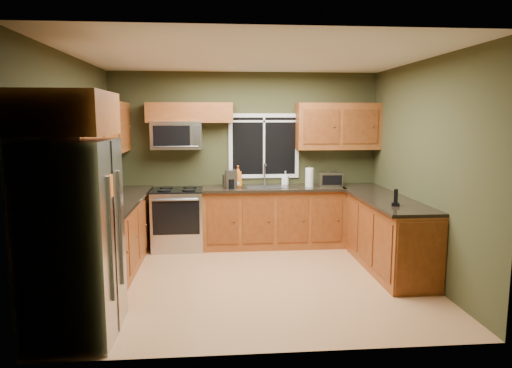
{
  "coord_description": "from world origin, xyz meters",
  "views": [
    {
      "loc": [
        -0.44,
        -5.42,
        1.99
      ],
      "look_at": [
        0.05,
        0.35,
        1.15
      ],
      "focal_mm": 32.0,
      "sensor_mm": 36.0,
      "label": 1
    }
  ],
  "objects": [
    {
      "name": "upper_cabinets_back_right",
      "position": [
        1.45,
        1.64,
        1.86
      ],
      "size": [
        1.3,
        0.33,
        0.72
      ],
      "primitive_type": "cube",
      "color": "brown",
      "rests_on": "back_wall"
    },
    {
      "name": "right_wall",
      "position": [
        2.1,
        0.0,
        1.35
      ],
      "size": [
        0.0,
        3.6,
        3.6
      ],
      "primitive_type": "plane",
      "rotation": [
        1.57,
        0.0,
        -1.57
      ],
      "color": "#36371E",
      "rests_on": "ground"
    },
    {
      "name": "base_cabinets_left",
      "position": [
        -1.8,
        0.48,
        0.45
      ],
      "size": [
        0.6,
        2.65,
        0.9
      ],
      "primitive_type": "cube",
      "color": "brown",
      "rests_on": "ground"
    },
    {
      "name": "window",
      "position": [
        0.3,
        1.78,
        1.55
      ],
      "size": [
        1.12,
        0.03,
        1.02
      ],
      "color": "white",
      "rests_on": "back_wall"
    },
    {
      "name": "base_cabinets_back",
      "position": [
        0.42,
        1.5,
        0.45
      ],
      "size": [
        2.17,
        0.6,
        0.9
      ],
      "primitive_type": "cube",
      "color": "brown",
      "rests_on": "ground"
    },
    {
      "name": "soap_bottle_a",
      "position": [
        -0.13,
        1.5,
        1.11
      ],
      "size": [
        0.14,
        0.14,
        0.33
      ],
      "primitive_type": "imported",
      "rotation": [
        0.0,
        0.0,
        0.08
      ],
      "color": "orange",
      "rests_on": "countertop_back"
    },
    {
      "name": "microwave",
      "position": [
        -1.05,
        1.61,
        1.73
      ],
      "size": [
        0.76,
        0.41,
        0.42
      ],
      "color": "#B7B7BC",
      "rests_on": "back_wall"
    },
    {
      "name": "front_wall",
      "position": [
        0.0,
        -1.8,
        1.35
      ],
      "size": [
        4.2,
        0.0,
        4.2
      ],
      "primitive_type": "plane",
      "rotation": [
        -1.57,
        0.0,
        0.0
      ],
      "color": "#36371E",
      "rests_on": "ground"
    },
    {
      "name": "base_cabinets_peninsula",
      "position": [
        1.8,
        0.54,
        0.45
      ],
      "size": [
        0.6,
        2.52,
        0.9
      ],
      "color": "brown",
      "rests_on": "ground"
    },
    {
      "name": "soap_bottle_b",
      "position": [
        0.64,
        1.7,
        1.05
      ],
      "size": [
        0.13,
        0.13,
        0.21
      ],
      "primitive_type": "imported",
      "rotation": [
        0.0,
        0.0,
        -0.4
      ],
      "color": "white",
      "rests_on": "countertop_back"
    },
    {
      "name": "countertop_back",
      "position": [
        0.42,
        1.48,
        0.92
      ],
      "size": [
        2.17,
        0.65,
        0.04
      ],
      "primitive_type": "cube",
      "color": "black",
      "rests_on": "base_cabinets_back"
    },
    {
      "name": "paper_towel_roll",
      "position": [
        0.96,
        1.43,
        1.09
      ],
      "size": [
        0.14,
        0.14,
        0.32
      ],
      "color": "white",
      "rests_on": "countertop_back"
    },
    {
      "name": "back_wall",
      "position": [
        0.0,
        1.8,
        1.35
      ],
      "size": [
        4.2,
        0.0,
        4.2
      ],
      "primitive_type": "plane",
      "rotation": [
        1.57,
        0.0,
        0.0
      ],
      "color": "#36371E",
      "rests_on": "ground"
    },
    {
      "name": "coffee_maker",
      "position": [
        -0.24,
        1.4,
        1.07
      ],
      "size": [
        0.18,
        0.23,
        0.27
      ],
      "color": "slate",
      "rests_on": "countertop_back"
    },
    {
      "name": "upper_cabinets_back_left",
      "position": [
        -0.85,
        1.64,
        2.07
      ],
      "size": [
        1.3,
        0.33,
        0.3
      ],
      "primitive_type": "cube",
      "color": "brown",
      "rests_on": "back_wall"
    },
    {
      "name": "kettle",
      "position": [
        -0.3,
        1.51,
        1.05
      ],
      "size": [
        0.15,
        0.15,
        0.24
      ],
      "color": "#B7B7BC",
      "rests_on": "countertop_back"
    },
    {
      "name": "countertop_peninsula",
      "position": [
        1.78,
        0.55,
        0.92
      ],
      "size": [
        0.65,
        2.5,
        0.04
      ],
      "primitive_type": "cube",
      "color": "black",
      "rests_on": "base_cabinets_peninsula"
    },
    {
      "name": "countertop_left",
      "position": [
        -1.78,
        0.48,
        0.92
      ],
      "size": [
        0.65,
        2.65,
        0.04
      ],
      "primitive_type": "cube",
      "color": "black",
      "rests_on": "base_cabinets_left"
    },
    {
      "name": "sink",
      "position": [
        0.3,
        1.49,
        0.95
      ],
      "size": [
        0.6,
        0.42,
        0.36
      ],
      "color": "slate",
      "rests_on": "countertop_back"
    },
    {
      "name": "left_wall",
      "position": [
        -2.1,
        0.0,
        1.35
      ],
      "size": [
        0.0,
        3.6,
        3.6
      ],
      "primitive_type": "plane",
      "rotation": [
        1.57,
        0.0,
        1.57
      ],
      "color": "#36371E",
      "rests_on": "ground"
    },
    {
      "name": "ceiling",
      "position": [
        0.0,
        0.0,
        2.7
      ],
      "size": [
        4.2,
        4.2,
        0.0
      ],
      "primitive_type": "plane",
      "rotation": [
        3.14,
        0.0,
        0.0
      ],
      "color": "white",
      "rests_on": "back_wall"
    },
    {
      "name": "soap_bottle_c",
      "position": [
        -0.14,
        1.5,
        1.03
      ],
      "size": [
        0.16,
        0.16,
        0.18
      ],
      "primitive_type": "imported",
      "rotation": [
        0.0,
        0.0,
        -0.15
      ],
      "color": "white",
      "rests_on": "countertop_back"
    },
    {
      "name": "range",
      "position": [
        -1.05,
        1.47,
        0.47
      ],
      "size": [
        0.76,
        0.69,
        0.94
      ],
      "color": "#B7B7BC",
      "rests_on": "ground"
    },
    {
      "name": "refrigerator",
      "position": [
        -1.74,
        -1.3,
        0.9
      ],
      "size": [
        0.74,
        0.9,
        1.8
      ],
      "color": "#B7B7BC",
      "rests_on": "ground"
    },
    {
      "name": "upper_cabinets_left",
      "position": [
        -1.94,
        0.48,
        1.86
      ],
      "size": [
        0.33,
        2.65,
        0.72
      ],
      "primitive_type": "cube",
      "color": "brown",
      "rests_on": "left_wall"
    },
    {
      "name": "toaster_oven",
      "position": [
        1.3,
        1.48,
        1.05
      ],
      "size": [
        0.37,
        0.29,
        0.22
      ],
      "color": "#B7B7BC",
      "rests_on": "countertop_back"
    },
    {
      "name": "upper_cabinet_over_fridge",
      "position": [
        -1.74,
        -1.3,
        2.03
      ],
      "size": [
        0.72,
        0.9,
        0.38
      ],
      "primitive_type": "cube",
      "color": "brown",
      "rests_on": "left_wall"
    },
    {
      "name": "cordless_phone",
      "position": [
        1.69,
        -0.18,
        1.0
      ],
      "size": [
        0.12,
        0.12,
        0.21
      ],
      "color": "black",
      "rests_on": "countertop_peninsula"
    },
    {
      "name": "floor",
      "position": [
        0.0,
        0.0,
        0.0
      ],
      "size": [
        4.2,
        4.2,
        0.0
      ],
      "primitive_type": "plane",
      "color": "#B07A4D",
      "rests_on": "ground"
    }
  ]
}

